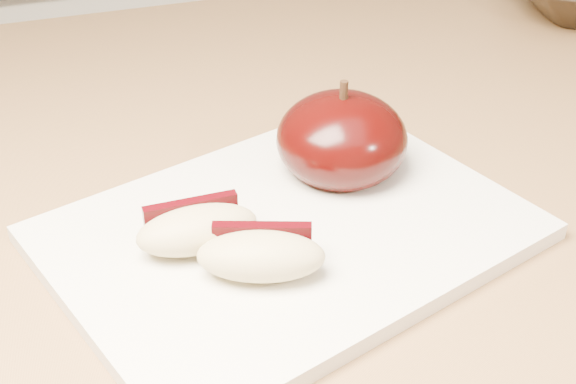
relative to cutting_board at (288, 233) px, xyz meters
name	(u,v)px	position (x,y,z in m)	size (l,w,h in m)	color
back_cabinet	(129,170)	(-0.01, 0.81, -0.43)	(2.40, 0.62, 0.94)	silver
cutting_board	(288,233)	(0.00, 0.00, 0.00)	(0.28, 0.21, 0.01)	silver
apple_half	(342,139)	(0.06, 0.05, 0.03)	(0.11, 0.11, 0.07)	black
apple_wedge_a	(197,228)	(-0.06, 0.00, 0.02)	(0.07, 0.04, 0.03)	tan
apple_wedge_b	(261,254)	(-0.03, -0.04, 0.02)	(0.08, 0.06, 0.03)	tan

